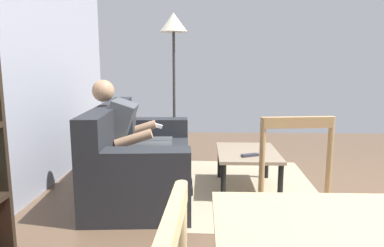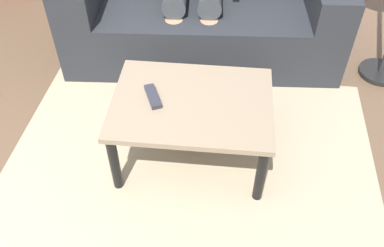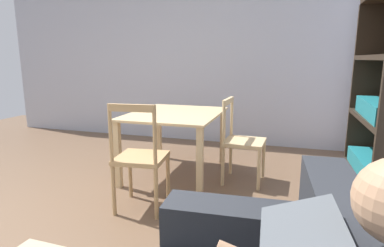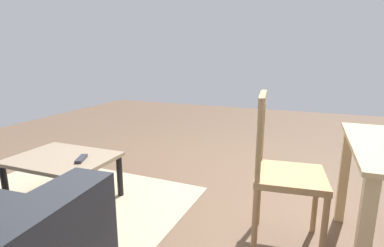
# 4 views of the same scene
# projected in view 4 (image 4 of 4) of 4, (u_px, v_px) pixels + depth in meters

# --- Properties ---
(ground_plane) EXTENTS (8.27, 8.27, 0.00)m
(ground_plane) POSITION_uv_depth(u_px,v_px,m) (228.00, 182.00, 2.87)
(ground_plane) COLOR brown
(coffee_table) EXTENTS (0.80, 0.60, 0.39)m
(coffee_table) POSITION_uv_depth(u_px,v_px,m) (63.00, 163.00, 2.43)
(coffee_table) COLOR gray
(coffee_table) RESTS_ON ground_plane
(tv_remote) EXTENTS (0.11, 0.18, 0.02)m
(tv_remote) POSITION_uv_depth(u_px,v_px,m) (81.00, 159.00, 2.34)
(tv_remote) COLOR #2D2D38
(tv_remote) RESTS_ON coffee_table
(dining_chair_facing_couch) EXTENTS (0.46, 0.46, 0.98)m
(dining_chair_facing_couch) POSITION_uv_depth(u_px,v_px,m) (285.00, 175.00, 1.85)
(dining_chair_facing_couch) COLOR tan
(dining_chair_facing_couch) RESTS_ON ground_plane
(area_rug) EXTENTS (2.04, 1.46, 0.01)m
(area_rug) POSITION_uv_depth(u_px,v_px,m) (67.00, 201.00, 2.50)
(area_rug) COLOR tan
(area_rug) RESTS_ON ground_plane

